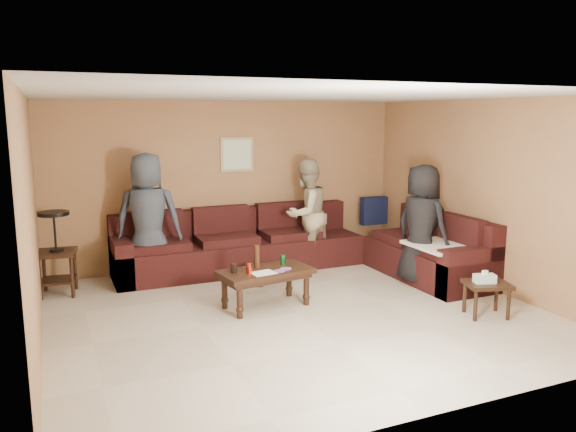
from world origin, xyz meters
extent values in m
plane|color=beige|center=(0.00, 0.00, 0.00)|extent=(5.50, 5.50, 0.00)
cube|color=beige|center=(0.00, 0.00, 2.45)|extent=(5.50, 5.00, 0.10)
cube|color=#9B7149|center=(0.00, 2.50, 1.25)|extent=(5.50, 0.10, 2.50)
cube|color=#9B7149|center=(0.00, -2.50, 1.25)|extent=(5.50, 0.10, 2.50)
cube|color=#9B7149|center=(-2.75, 0.00, 1.25)|extent=(0.10, 5.00, 2.50)
cube|color=#9B7149|center=(2.75, 0.00, 1.25)|extent=(0.10, 5.00, 2.50)
cube|color=black|center=(0.00, 2.05, 0.23)|extent=(3.70, 0.90, 0.45)
cube|color=black|center=(0.00, 2.38, 0.68)|extent=(3.70, 0.24, 0.45)
cube|color=black|center=(-1.73, 2.05, 0.32)|extent=(0.24, 0.90, 0.63)
cube|color=black|center=(2.30, 0.60, 0.23)|extent=(0.90, 2.00, 0.45)
cube|color=black|center=(2.63, 0.60, 0.68)|extent=(0.24, 2.00, 0.45)
cube|color=black|center=(2.30, -0.28, 0.32)|extent=(0.90, 0.24, 0.63)
cube|color=black|center=(2.30, 2.05, 0.75)|extent=(0.45, 0.14, 0.45)
cube|color=white|center=(2.30, 0.15, 0.58)|extent=(1.00, 0.85, 0.04)
cube|color=black|center=(-0.25, 0.36, 0.43)|extent=(1.17, 0.70, 0.06)
cube|color=black|center=(-0.25, 0.36, 0.37)|extent=(1.08, 0.61, 0.05)
cylinder|color=black|center=(-0.67, 0.10, 0.20)|extent=(0.07, 0.07, 0.40)
cylinder|color=black|center=(0.22, 0.23, 0.20)|extent=(0.07, 0.07, 0.40)
cylinder|color=black|center=(-0.73, 0.50, 0.20)|extent=(0.07, 0.07, 0.40)
cylinder|color=black|center=(0.17, 0.62, 0.20)|extent=(0.07, 0.07, 0.40)
cylinder|color=red|center=(-0.49, 0.28, 0.52)|extent=(0.07, 0.07, 0.12)
cylinder|color=#167E36|center=(0.03, 0.50, 0.52)|extent=(0.07, 0.07, 0.12)
cylinder|color=#391E0D|center=(-0.32, 0.47, 0.60)|extent=(0.07, 0.07, 0.28)
cylinder|color=black|center=(-0.64, 0.39, 0.52)|extent=(0.08, 0.08, 0.11)
cube|color=white|center=(-0.33, 0.23, 0.46)|extent=(0.31, 0.26, 0.00)
cylinder|color=#C54573|center=(-0.13, 0.23, 0.47)|extent=(0.14, 0.14, 0.01)
cylinder|color=#C54573|center=(-0.02, 0.29, 0.47)|extent=(0.14, 0.14, 0.01)
cube|color=black|center=(-2.54, 1.86, 0.55)|extent=(0.54, 0.54, 0.05)
cube|color=black|center=(-2.54, 1.86, 0.19)|extent=(0.48, 0.48, 0.03)
cylinder|color=black|center=(-2.76, 1.70, 0.28)|extent=(0.05, 0.05, 0.55)
cylinder|color=black|center=(-2.38, 1.64, 0.28)|extent=(0.05, 0.05, 0.55)
cylinder|color=black|center=(-2.70, 2.08, 0.28)|extent=(0.05, 0.05, 0.55)
cylinder|color=black|center=(-2.33, 2.02, 0.28)|extent=(0.05, 0.05, 0.55)
cylinder|color=black|center=(-2.54, 1.86, 0.59)|extent=(0.17, 0.17, 0.03)
cylinder|color=black|center=(-2.54, 1.86, 0.84)|extent=(0.03, 0.03, 0.46)
cylinder|color=black|center=(-2.54, 1.86, 1.06)|extent=(0.38, 0.38, 0.05)
cube|color=black|center=(1.96, -0.95, 0.38)|extent=(0.58, 0.52, 0.04)
cylinder|color=black|center=(1.73, -1.03, 0.19)|extent=(0.04, 0.04, 0.38)
cylinder|color=black|center=(2.10, -1.15, 0.19)|extent=(0.04, 0.04, 0.38)
cylinder|color=black|center=(1.82, -0.74, 0.19)|extent=(0.04, 0.04, 0.38)
cylinder|color=black|center=(2.19, -0.86, 0.19)|extent=(0.04, 0.04, 0.38)
cube|color=white|center=(1.92, -0.95, 0.45)|extent=(0.27, 0.19, 0.10)
cube|color=white|center=(1.92, -0.95, 0.52)|extent=(0.06, 0.04, 0.05)
cube|color=black|center=(-0.08, 1.25, 0.14)|extent=(0.31, 0.31, 0.28)
cube|color=tan|center=(0.10, 2.48, 1.70)|extent=(0.52, 0.03, 0.52)
cube|color=white|center=(0.10, 2.46, 1.70)|extent=(0.44, 0.01, 0.44)
imported|color=#303743|center=(-1.36, 1.90, 0.90)|extent=(1.01, 0.81, 1.80)
imported|color=tan|center=(0.97, 1.83, 0.82)|extent=(0.99, 0.90, 1.64)
imported|color=black|center=(2.03, 0.40, 0.82)|extent=(0.73, 0.92, 1.65)
camera|label=1|loc=(-2.58, -5.72, 2.27)|focal=35.00mm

